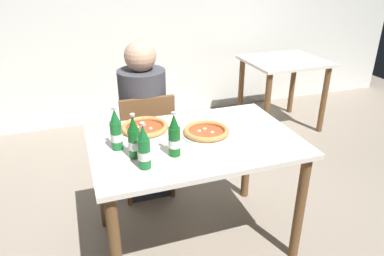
{
  "coord_description": "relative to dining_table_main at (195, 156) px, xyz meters",
  "views": [
    {
      "loc": [
        -0.62,
        -1.75,
        1.7
      ],
      "look_at": [
        0.0,
        0.05,
        0.8
      ],
      "focal_mm": 33.54,
      "sensor_mm": 36.0,
      "label": 1
    }
  ],
  "objects": [
    {
      "name": "dining_table_background",
      "position": [
        1.51,
        1.43,
        -0.04
      ],
      "size": [
        0.8,
        0.7,
        0.75
      ],
      "color": "silver",
      "rests_on": "ground_plane"
    },
    {
      "name": "ground_plane",
      "position": [
        0.0,
        0.0,
        -0.64
      ],
      "size": [
        8.0,
        8.0,
        0.0
      ],
      "primitive_type": "plane",
      "color": "gray"
    },
    {
      "name": "beer_bottle_left",
      "position": [
        -0.44,
        0.03,
        0.22
      ],
      "size": [
        0.07,
        0.07,
        0.25
      ],
      "color": "#196B2D",
      "rests_on": "dining_table_main"
    },
    {
      "name": "pizza_margherita_near",
      "position": [
        -0.25,
        0.2,
        0.14
      ],
      "size": [
        0.31,
        0.31,
        0.04
      ],
      "color": "white",
      "rests_on": "dining_table_main"
    },
    {
      "name": "napkin_with_cutlery",
      "position": [
        0.33,
        -0.15,
        0.12
      ],
      "size": [
        0.21,
        0.21,
        0.01
      ],
      "color": "white",
      "rests_on": "dining_table_main"
    },
    {
      "name": "beer_bottle_extra",
      "position": [
        -0.16,
        -0.14,
        0.22
      ],
      "size": [
        0.07,
        0.07,
        0.25
      ],
      "color": "#14591E",
      "rests_on": "dining_table_main"
    },
    {
      "name": "beer_bottle_right",
      "position": [
        -0.37,
        -0.09,
        0.22
      ],
      "size": [
        0.07,
        0.07,
        0.25
      ],
      "color": "#14591E",
      "rests_on": "dining_table_main"
    },
    {
      "name": "back_wall_tiled",
      "position": [
        0.0,
        2.2,
        0.66
      ],
      "size": [
        7.0,
        0.1,
        2.6
      ],
      "primitive_type": "cube",
      "color": "white",
      "rests_on": "ground_plane"
    },
    {
      "name": "diner_seated",
      "position": [
        -0.17,
        0.66,
        -0.05
      ],
      "size": [
        0.34,
        0.34,
        1.21
      ],
      "color": "#2D3342",
      "rests_on": "ground_plane"
    },
    {
      "name": "beer_bottle_center",
      "position": [
        -0.34,
        -0.21,
        0.22
      ],
      "size": [
        0.07,
        0.07,
        0.25
      ],
      "color": "#196B2D",
      "rests_on": "dining_table_main"
    },
    {
      "name": "pizza_marinara_far",
      "position": [
        0.08,
        0.03,
        0.14
      ],
      "size": [
        0.29,
        0.29,
        0.04
      ],
      "color": "white",
      "rests_on": "dining_table_main"
    },
    {
      "name": "chair_behind_table",
      "position": [
        -0.17,
        0.61,
        -0.15
      ],
      "size": [
        0.4,
        0.4,
        0.85
      ],
      "rotation": [
        0.0,
        0.0,
        3.13
      ],
      "color": "brown",
      "rests_on": "ground_plane"
    },
    {
      "name": "dining_table_main",
      "position": [
        0.0,
        0.0,
        0.0
      ],
      "size": [
        1.2,
        0.8,
        0.75
      ],
      "color": "silver",
      "rests_on": "ground_plane"
    }
  ]
}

